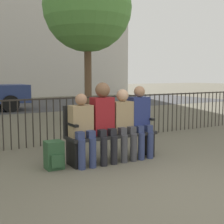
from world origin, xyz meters
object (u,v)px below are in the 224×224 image
(seated_person_3, at_px, (140,118))
(seated_person_2, at_px, (123,121))
(seated_person_1, at_px, (103,118))
(park_bench, at_px, (110,130))
(seated_person_0, at_px, (82,126))
(backpack, at_px, (54,155))
(tree_0, at_px, (87,7))

(seated_person_3, bearing_deg, seated_person_2, -179.52)
(seated_person_1, bearing_deg, park_bench, 33.92)
(seated_person_0, bearing_deg, seated_person_2, 0.23)
(seated_person_3, bearing_deg, backpack, 177.63)
(seated_person_0, distance_m, seated_person_2, 0.74)
(backpack, bearing_deg, seated_person_3, -2.37)
(seated_person_3, relative_size, backpack, 2.87)
(seated_person_2, relative_size, backpack, 2.76)
(seated_person_2, bearing_deg, park_bench, 145.39)
(seated_person_2, relative_size, tree_0, 0.24)
(backpack, distance_m, tree_0, 6.38)
(park_bench, bearing_deg, seated_person_1, -146.08)
(park_bench, bearing_deg, backpack, -176.33)
(park_bench, xyz_separation_m, backpack, (-0.99, -0.06, -0.28))
(backpack, xyz_separation_m, tree_0, (2.81, 4.69, 3.28))
(seated_person_0, xyz_separation_m, seated_person_2, (0.74, 0.00, 0.03))
(seated_person_2, xyz_separation_m, seated_person_3, (0.34, 0.00, 0.02))
(seated_person_1, bearing_deg, backpack, 175.82)
(seated_person_3, relative_size, tree_0, 0.25)
(park_bench, height_order, seated_person_0, seated_person_0)
(seated_person_0, height_order, seated_person_2, seated_person_2)
(backpack, bearing_deg, seated_person_1, -4.18)
(park_bench, height_order, seated_person_2, seated_person_2)
(seated_person_0, bearing_deg, seated_person_3, 0.31)
(seated_person_2, xyz_separation_m, backpack, (-1.18, 0.07, -0.44))
(seated_person_1, distance_m, seated_person_3, 0.71)
(seated_person_3, distance_m, tree_0, 5.68)
(park_bench, bearing_deg, seated_person_3, -13.56)
(seated_person_0, bearing_deg, backpack, 171.08)
(seated_person_1, distance_m, backpack, 0.96)
(seated_person_2, bearing_deg, seated_person_0, -179.77)
(seated_person_0, height_order, tree_0, tree_0)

